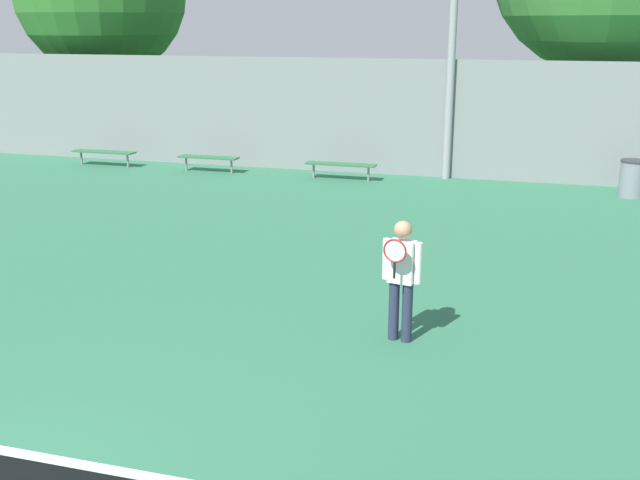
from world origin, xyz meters
TOP-DOWN VIEW (x-y plane):
  - tennis_player at (2.91, 5.09)m, footprint 0.53×0.44m
  - bench_courtside_far at (-7.73, 15.15)m, footprint 1.94×0.40m
  - bench_adjacent_court at (-4.38, 15.15)m, footprint 1.74×0.40m
  - bench_by_gate at (-0.51, 15.15)m, footprint 1.91×0.40m
  - trash_bin at (6.80, 15.11)m, footprint 0.64×0.64m
  - back_fence at (0.00, 16.24)m, footprint 28.05×0.06m

SIDE VIEW (x-z plane):
  - bench_adjacent_court at x=-4.38m, z-range 0.18..0.62m
  - bench_by_gate at x=-0.51m, z-range 0.18..0.62m
  - bench_courtside_far at x=-7.73m, z-range 0.18..0.62m
  - trash_bin at x=6.80m, z-range 0.00..0.90m
  - tennis_player at x=2.91m, z-range 0.11..1.76m
  - back_fence at x=0.00m, z-range 0.00..3.15m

